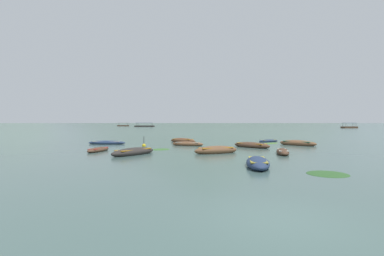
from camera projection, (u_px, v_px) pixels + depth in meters
name	position (u px, v px, depth m)	size (l,w,h in m)	color
ground_plane	(197.00, 123.00, 1506.85)	(6000.00, 6000.00, 0.00)	#425B56
mountain_1	(13.00, 102.00, 2222.79)	(1360.85, 1360.85, 330.75)	slate
mountain_2	(142.00, 98.00, 2434.97)	(1756.53, 1756.53, 421.34)	slate
mountain_3	(206.00, 85.00, 1994.74)	(1965.49, 1965.49, 532.96)	#56665B
mountain_4	(351.00, 96.00, 2101.99)	(1526.62, 1526.62, 397.45)	slate
rowboat_0	(216.00, 150.00, 23.55)	(4.11, 2.84, 0.76)	brown
rowboat_1	(183.00, 141.00, 36.17)	(3.81, 3.23, 0.70)	brown
rowboat_2	(107.00, 143.00, 33.31)	(4.43, 1.28, 0.53)	navy
rowboat_3	(283.00, 152.00, 22.81)	(1.56, 3.42, 0.57)	#4C3323
rowboat_4	(252.00, 145.00, 29.10)	(3.97, 4.19, 0.66)	#4C3323
rowboat_5	(134.00, 152.00, 22.48)	(3.45, 4.43, 0.69)	#2D2826
rowboat_6	(268.00, 141.00, 37.19)	(3.14, 2.20, 0.40)	navy
rowboat_7	(298.00, 143.00, 31.66)	(3.95, 3.97, 0.72)	brown
rowboat_8	(188.00, 144.00, 31.21)	(3.76, 2.18, 0.57)	brown
rowboat_9	(258.00, 163.00, 16.37)	(1.85, 4.18, 0.68)	navy
rowboat_10	(98.00, 150.00, 25.01)	(1.51, 3.45, 0.46)	#4C3323
ferry_0	(349.00, 127.00, 126.81)	(7.74, 4.40, 2.54)	#4C3323
ferry_1	(145.00, 126.00, 164.18)	(11.08, 4.85, 2.54)	#2D2826
ferry_2	(123.00, 126.00, 185.90)	(7.63, 2.72, 2.54)	#4C3323
mooring_buoy	(144.00, 145.00, 30.25)	(0.40, 0.40, 1.17)	yellow
weed_patch_0	(328.00, 174.00, 14.00)	(1.97, 2.00, 0.14)	#2D5628
weed_patch_1	(271.00, 143.00, 34.42)	(3.07, 1.21, 0.14)	#477033
weed_patch_2	(161.00, 149.00, 26.73)	(1.47, 1.94, 0.14)	#38662D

